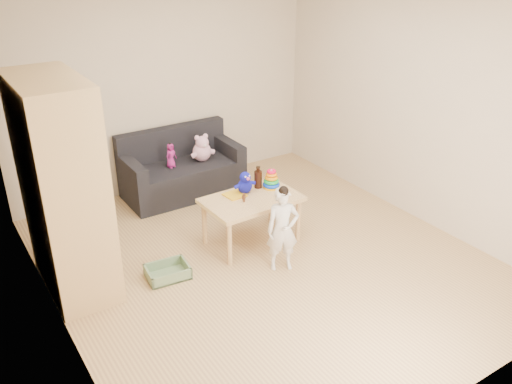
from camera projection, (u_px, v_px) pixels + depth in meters
room at (266, 139)px, 4.96m from camera, size 4.50×4.50×4.50m
wardrobe at (63, 189)px, 4.74m from camera, size 0.55×1.10×1.97m
sofa at (183, 179)px, 6.84m from camera, size 1.46×0.73×0.41m
play_table at (252, 220)px, 5.74m from camera, size 1.00×0.65×0.52m
storage_bin at (168, 272)px, 5.22m from camera, size 0.43×0.34×0.12m
toddler at (283, 230)px, 5.22m from camera, size 0.37×0.32×0.84m
pink_bear at (202, 150)px, 6.78m from camera, size 0.29×0.26×0.29m
doll at (171, 156)px, 6.58m from camera, size 0.18×0.15×0.30m
ring_stacker at (271, 181)px, 5.82m from camera, size 0.19×0.19×0.21m
brown_bottle at (258, 179)px, 5.81m from camera, size 0.08×0.08×0.24m
blue_plush at (245, 182)px, 5.69m from camera, size 0.22×0.19×0.25m
wooden_figure at (244, 197)px, 5.52m from camera, size 0.05×0.04×0.10m
yellow_book at (235, 195)px, 5.67m from camera, size 0.22×0.22×0.01m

